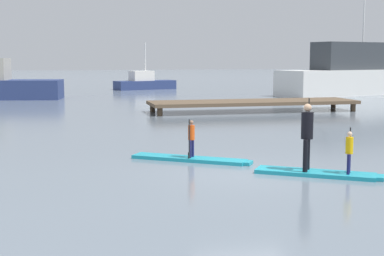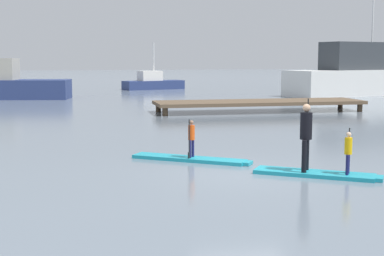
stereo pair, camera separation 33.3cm
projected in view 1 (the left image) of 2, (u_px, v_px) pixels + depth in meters
name	position (u px, v px, depth m)	size (l,w,h in m)	color
ground_plane	(248.00, 175.00, 14.04)	(240.00, 240.00, 0.00)	slate
paddleboard_near	(191.00, 159.00, 15.97)	(3.19, 2.41, 0.10)	#1E9EB2
paddler_child_solo	(191.00, 137.00, 15.88)	(0.27, 0.33, 1.11)	#19194C
paddleboard_far	(318.00, 173.00, 14.00)	(2.93, 2.21, 0.10)	#1E9EB2
paddler_adult	(307.00, 132.00, 13.97)	(0.41, 0.46, 1.81)	black
paddler_child_front	(349.00, 150.00, 13.68)	(0.27, 0.33, 1.12)	#19194C
fishing_boat_white_large	(357.00, 76.00, 44.31)	(14.95, 7.46, 13.04)	silver
fishing_boat_green_midground	(144.00, 83.00, 51.56)	(5.90, 3.41, 4.27)	navy
floating_dock	(253.00, 102.00, 30.44)	(11.30, 2.87, 0.59)	brown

